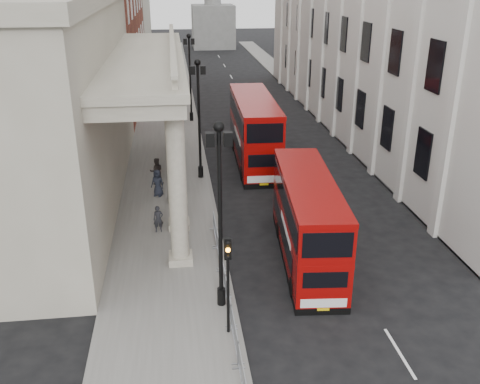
{
  "coord_description": "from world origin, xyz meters",
  "views": [
    {
      "loc": [
        -2.28,
        -15.95,
        13.73
      ],
      "look_at": [
        0.9,
        9.35,
        3.23
      ],
      "focal_mm": 40.0,
      "sensor_mm": 36.0,
      "label": 1
    }
  ],
  "objects": [
    {
      "name": "ground",
      "position": [
        0.0,
        0.0,
        0.0
      ],
      "size": [
        260.0,
        260.0,
        0.0
      ],
      "primitive_type": "plane",
      "color": "black",
      "rests_on": "ground"
    },
    {
      "name": "sidewalk_west",
      "position": [
        -3.0,
        30.0,
        0.06
      ],
      "size": [
        6.0,
        140.0,
        0.12
      ],
      "primitive_type": "cube",
      "color": "slate",
      "rests_on": "ground"
    },
    {
      "name": "sidewalk_east",
      "position": [
        13.5,
        30.0,
        0.06
      ],
      "size": [
        3.0,
        140.0,
        0.12
      ],
      "primitive_type": "cube",
      "color": "slate",
      "rests_on": "ground"
    },
    {
      "name": "kerb",
      "position": [
        -0.05,
        30.0,
        0.07
      ],
      "size": [
        0.2,
        140.0,
        0.14
      ],
      "primitive_type": "cube",
      "color": "slate",
      "rests_on": "ground"
    },
    {
      "name": "portico_building",
      "position": [
        -10.5,
        18.0,
        6.0
      ],
      "size": [
        9.0,
        28.0,
        12.0
      ],
      "primitive_type": "cube",
      "color": "gray",
      "rests_on": "ground"
    },
    {
      "name": "lamp_post_south",
      "position": [
        -0.6,
        4.0,
        4.91
      ],
      "size": [
        1.05,
        0.44,
        8.32
      ],
      "color": "black",
      "rests_on": "sidewalk_west"
    },
    {
      "name": "lamp_post_mid",
      "position": [
        -0.6,
        20.0,
        4.91
      ],
      "size": [
        1.05,
        0.44,
        8.32
      ],
      "color": "black",
      "rests_on": "sidewalk_west"
    },
    {
      "name": "lamp_post_north",
      "position": [
        -0.6,
        36.0,
        4.91
      ],
      "size": [
        1.05,
        0.44,
        8.32
      ],
      "color": "black",
      "rests_on": "sidewalk_west"
    },
    {
      "name": "traffic_light",
      "position": [
        -0.5,
        1.98,
        3.11
      ],
      "size": [
        0.28,
        0.33,
        4.3
      ],
      "color": "black",
      "rests_on": "sidewalk_west"
    },
    {
      "name": "crowd_barriers",
      "position": [
        -0.35,
        2.23,
        0.67
      ],
      "size": [
        0.5,
        18.75,
        1.1
      ],
      "color": "gray",
      "rests_on": "sidewalk_west"
    },
    {
      "name": "bus_near",
      "position": [
        4.12,
        7.77,
        2.27
      ],
      "size": [
        3.29,
        10.25,
        4.35
      ],
      "rotation": [
        0.0,
        0.0,
        -0.09
      ],
      "color": "#870706",
      "rests_on": "ground"
    },
    {
      "name": "bus_far",
      "position": [
        3.74,
        23.24,
        2.62
      ],
      "size": [
        3.14,
        11.71,
        5.02
      ],
      "rotation": [
        0.0,
        0.0,
        -0.03
      ],
      "color": "#880706",
      "rests_on": "ground"
    },
    {
      "name": "pedestrian_a",
      "position": [
        -3.46,
        11.58,
        0.89
      ],
      "size": [
        0.61,
        0.44,
        1.54
      ],
      "primitive_type": "imported",
      "rotation": [
        0.0,
        0.0,
        0.14
      ],
      "color": "#212227",
      "rests_on": "sidewalk_west"
    },
    {
      "name": "pedestrian_b",
      "position": [
        -3.68,
        18.98,
        1.07
      ],
      "size": [
        1.01,
        0.83,
        1.9
      ],
      "primitive_type": "imported",
      "rotation": [
        0.0,
        0.0,
        3.27
      ],
      "color": "black",
      "rests_on": "sidewalk_west"
    },
    {
      "name": "pedestrian_c",
      "position": [
        -3.58,
        16.88,
        1.02
      ],
      "size": [
        1.04,
        0.9,
        1.8
      ],
      "primitive_type": "imported",
      "rotation": [
        0.0,
        0.0,
        5.82
      ],
      "color": "black",
      "rests_on": "sidewalk_west"
    }
  ]
}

